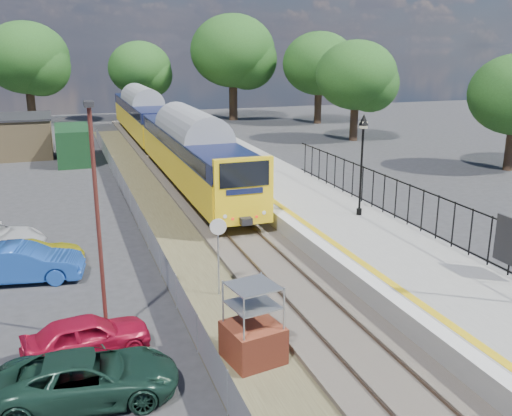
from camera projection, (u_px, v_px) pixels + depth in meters
name	position (u px, v px, depth m)	size (l,w,h in m)	color
ground	(305.00, 303.00, 19.28)	(120.00, 120.00, 0.00)	#2D2D30
track_bed	(217.00, 221.00, 27.89)	(5.90, 80.00, 0.29)	#473F38
platform	(318.00, 215.00, 27.74)	(5.00, 70.00, 0.90)	gray
platform_edge	(279.00, 209.00, 26.97)	(0.90, 70.00, 0.01)	silver
victorian_lamp_north	(363.00, 141.00, 25.21)	(0.44, 0.44, 4.60)	black
palisade_fence	(434.00, 215.00, 22.86)	(0.12, 26.00, 2.00)	black
wire_fence	(133.00, 206.00, 28.70)	(0.06, 52.00, 1.20)	#999EA3
outbuilding	(12.00, 138.00, 43.80)	(10.80, 10.10, 3.12)	#957C54
tree_line	(147.00, 64.00, 56.07)	(56.80, 43.80, 11.88)	#332319
train	(162.00, 128.00, 43.31)	(2.82, 40.83, 3.51)	yellow
brick_plinth	(253.00, 325.00, 15.41)	(1.66, 1.66, 2.30)	brown
speed_sign	(218.00, 244.00, 19.25)	(0.56, 0.18, 2.82)	#999EA3
carpark_lamp	(97.00, 210.00, 15.80)	(0.25, 0.50, 6.97)	#54221C
car_green	(89.00, 377.00, 13.85)	(2.01, 4.36, 1.21)	#153126
car_red	(87.00, 336.00, 15.86)	(1.40, 3.49, 1.19)	#AD0F2D
car_blue	(23.00, 263.00, 20.85)	(1.49, 4.27, 1.41)	#1B48A5
car_yellow	(32.00, 255.00, 22.07)	(1.61, 3.95, 1.15)	gold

